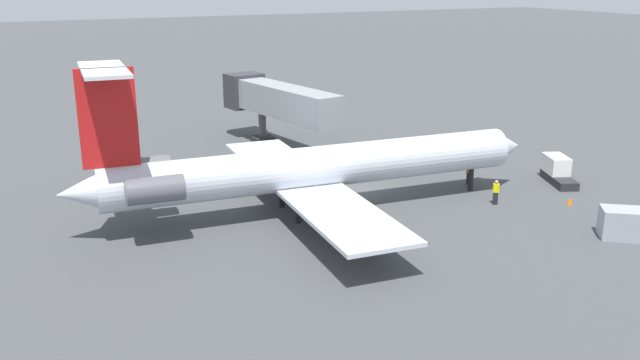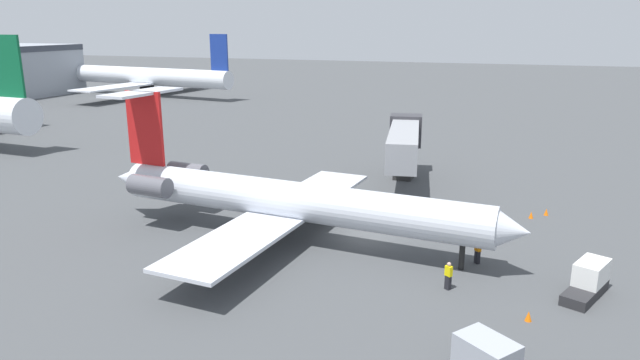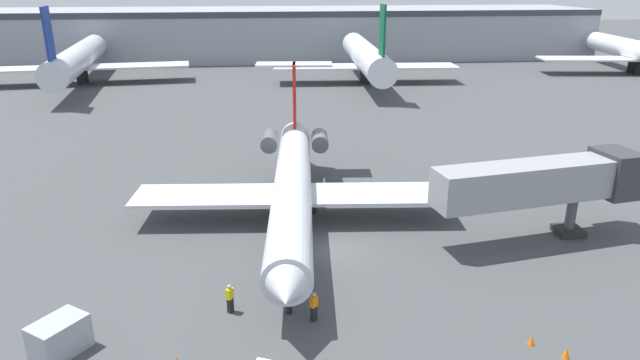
{
  "view_description": "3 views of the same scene",
  "coord_description": "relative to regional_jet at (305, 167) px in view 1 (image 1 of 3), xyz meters",
  "views": [
    {
      "loc": [
        -40.07,
        23.52,
        14.99
      ],
      "look_at": [
        -3.26,
        4.98,
        2.38
      ],
      "focal_mm": 38.17,
      "sensor_mm": 36.0,
      "label": 1
    },
    {
      "loc": [
        -37.73,
        -9.62,
        14.83
      ],
      "look_at": [
        0.35,
        3.72,
        3.86
      ],
      "focal_mm": 32.15,
      "sensor_mm": 36.0,
      "label": 2
    },
    {
      "loc": [
        -4.76,
        -33.47,
        17.28
      ],
      "look_at": [
        -0.34,
        5.47,
        3.11
      ],
      "focal_mm": 31.64,
      "sensor_mm": 36.0,
      "label": 3
    }
  ],
  "objects": [
    {
      "name": "ground_crew_loader",
      "position": [
        -4.27,
        -12.18,
        -2.22
      ],
      "size": [
        0.44,
        0.48,
        1.69
      ],
      "color": "black",
      "rests_on": "ground_plane"
    },
    {
      "name": "cargo_container_uld",
      "position": [
        -12.34,
        -14.8,
        -2.19
      ],
      "size": [
        2.88,
        3.04,
        1.77
      ],
      "color": "#999EA8",
      "rests_on": "ground_plane"
    },
    {
      "name": "regional_jet",
      "position": [
        0.0,
        0.0,
        0.0
      ],
      "size": [
        23.89,
        31.61,
        9.99
      ],
      "color": "silver",
      "rests_on": "ground_plane"
    },
    {
      "name": "ground_crew_marshaller",
      "position": [
        0.17,
        -13.48,
        -2.22
      ],
      "size": [
        0.47,
        0.46,
        1.69
      ],
      "color": "black",
      "rests_on": "ground_plane"
    },
    {
      "name": "baggage_tug_trailing",
      "position": [
        -2.29,
        -19.75,
        -2.24
      ],
      "size": [
        4.23,
        2.86,
        1.9
      ],
      "color": "#262628",
      "rests_on": "ground_plane"
    },
    {
      "name": "traffic_cone_near",
      "position": [
        -6.61,
        -16.59,
        -2.8
      ],
      "size": [
        0.36,
        0.36,
        0.55
      ],
      "color": "orange",
      "rests_on": "ground_plane"
    },
    {
      "name": "ground_plane",
      "position": [
        2.36,
        -5.61,
        -3.12
      ],
      "size": [
        400.0,
        400.0,
        0.1
      ],
      "primitive_type": "cube",
      "color": "#424447"
    },
    {
      "name": "traffic_cone_mid",
      "position": [
        10.71,
        -16.82,
        -2.8
      ],
      "size": [
        0.36,
        0.36,
        0.55
      ],
      "color": "orange",
      "rests_on": "ground_plane"
    },
    {
      "name": "traffic_cone_far",
      "position": [
        11.9,
        -17.97,
        -2.8
      ],
      "size": [
        0.36,
        0.36,
        0.55
      ],
      "color": "orange",
      "rests_on": "ground_plane"
    },
    {
      "name": "jet_bridge",
      "position": [
        17.2,
        -5.22,
        1.17
      ],
      "size": [
        15.16,
        5.31,
        5.93
      ],
      "color": "gray",
      "rests_on": "ground_plane"
    }
  ]
}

